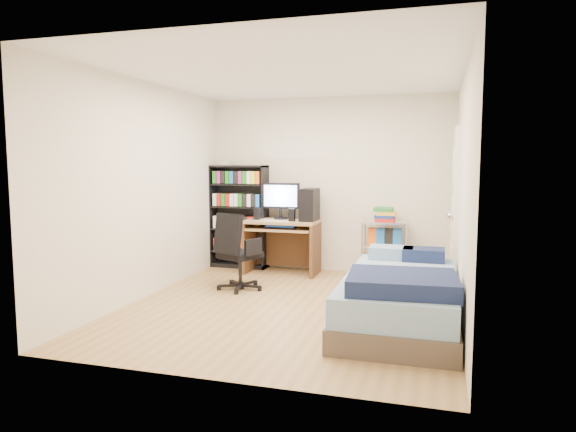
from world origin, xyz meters
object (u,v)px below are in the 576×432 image
(media_shelf, at_px, (239,215))
(bed, at_px, (400,296))
(computer_desk, at_px, (290,225))
(office_chair, at_px, (238,265))

(media_shelf, xyz_separation_m, bed, (2.53, -2.12, -0.51))
(computer_desk, distance_m, office_chair, 1.23)
(media_shelf, bearing_deg, office_chair, -69.02)
(office_chair, bearing_deg, media_shelf, 135.89)
(media_shelf, height_order, computer_desk, media_shelf)
(computer_desk, xyz_separation_m, bed, (1.68, -1.93, -0.42))
(office_chair, relative_size, bed, 0.45)
(office_chair, xyz_separation_m, bed, (2.03, -0.82, -0.04))
(computer_desk, distance_m, bed, 2.59)
(computer_desk, relative_size, office_chair, 1.33)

